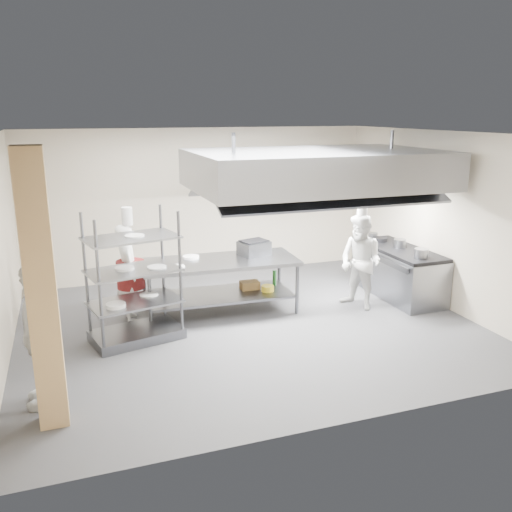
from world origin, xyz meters
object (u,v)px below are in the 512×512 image
object	(u,v)px
griddle	(254,248)
stockpot	(400,243)
chef_line	(361,262)
island	(220,286)
pass_rack	(133,277)
cooking_range	(398,273)
chef_plating	(39,334)
chef_head	(128,273)

from	to	relation	value
griddle	stockpot	bearing A→B (deg)	-24.00
chef_line	island	bearing A→B (deg)	-127.62
pass_rack	cooking_range	bearing A→B (deg)	-7.91
stockpot	chef_line	bearing A→B (deg)	-159.73
cooking_range	griddle	bearing A→B (deg)	171.69
island	chef_line	bearing A→B (deg)	-11.89
pass_rack	chef_plating	bearing A→B (deg)	-142.77
pass_rack	stockpot	size ratio (longest dim) A/B	8.70
island	pass_rack	xyz separation A→B (m)	(-1.50, -0.70, 0.52)
chef_head	stockpot	xyz separation A→B (m)	(4.83, -0.36, 0.18)
chef_head	stockpot	distance (m)	4.85
island	griddle	distance (m)	0.88
cooking_range	chef_head	distance (m)	4.85
island	chef_head	size ratio (longest dim) A/B	1.62
pass_rack	cooking_range	xyz separation A→B (m)	(4.83, 0.43, -0.55)
island	stockpot	size ratio (longest dim) A/B	11.63
pass_rack	chef_line	xyz separation A→B (m)	(3.83, 0.09, -0.15)
stockpot	cooking_range	bearing A→B (deg)	-116.07
griddle	cooking_range	bearing A→B (deg)	-24.88
chef_plating	griddle	xyz separation A→B (m)	(3.40, 2.32, 0.17)
cooking_range	stockpot	world-z (taller)	stockpot
cooking_range	griddle	size ratio (longest dim) A/B	4.12
island	cooking_range	size ratio (longest dim) A/B	1.30
chef_head	griddle	size ratio (longest dim) A/B	3.29
cooking_range	chef_head	xyz separation A→B (m)	(-4.82, 0.40, 0.38)
pass_rack	griddle	xyz separation A→B (m)	(2.15, 0.82, 0.06)
chef_line	griddle	size ratio (longest dim) A/B	3.37
island	chef_plating	world-z (taller)	chef_plating
pass_rack	stockpot	world-z (taller)	pass_rack
cooking_range	chef_line	size ratio (longest dim) A/B	1.22
chef_head	griddle	xyz separation A→B (m)	(2.14, -0.01, 0.23)
cooking_range	stockpot	size ratio (longest dim) A/B	8.96
chef_plating	pass_rack	bearing A→B (deg)	142.28
cooking_range	griddle	world-z (taller)	griddle
pass_rack	island	bearing A→B (deg)	11.97
cooking_range	pass_rack	bearing A→B (deg)	-174.94
pass_rack	chef_plating	xyz separation A→B (m)	(-1.25, -1.50, -0.11)
pass_rack	griddle	world-z (taller)	pass_rack
island	chef_plating	size ratio (longest dim) A/B	1.51
island	chef_plating	distance (m)	3.54
chef_head	island	bearing A→B (deg)	-98.27
island	stockpot	xyz separation A→B (m)	(3.35, -0.23, 0.52)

